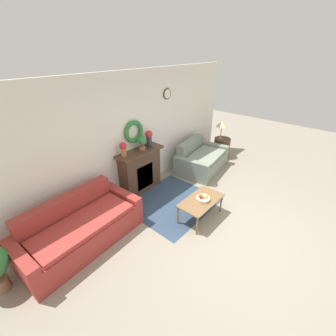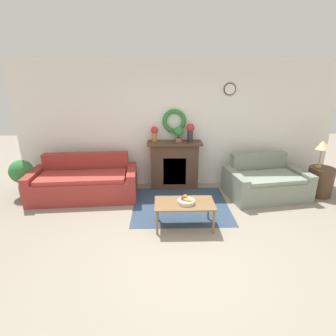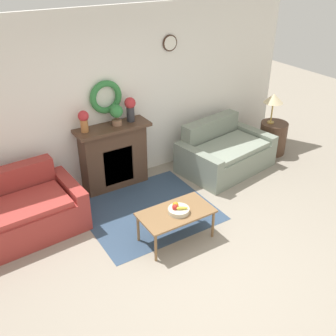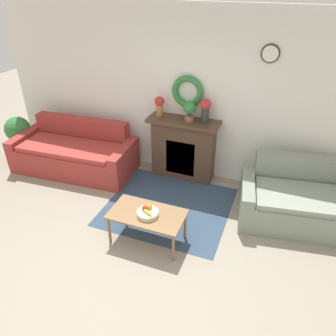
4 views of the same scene
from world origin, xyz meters
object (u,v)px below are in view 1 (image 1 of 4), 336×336
Objects in this scene: fireplace at (140,170)px; vase_on_mantel_right at (149,137)px; table_lamp at (222,124)px; potted_plant_on_mantel at (142,142)px; side_table_by_loveseat at (222,147)px; couch_left at (81,228)px; loveseat_right at (201,159)px; fruit_bowl at (203,198)px; coffee_table at (201,202)px; vase_on_mantel_left at (123,148)px.

vase_on_mantel_right is at bearing 0.98° from fireplace.
vase_on_mantel_right is at bearing 169.95° from table_lamp.
potted_plant_on_mantel reaches higher than fireplace.
vase_on_mantel_right is (-2.65, 0.51, 0.96)m from side_table_by_loveseat.
couch_left is 1.27× the size of loveseat_right.
fireplace is 1.69m from fruit_bowl.
coffee_table is 2.51× the size of vase_on_mantel_right.
vase_on_mantel_left is 1.01× the size of potted_plant_on_mantel.
potted_plant_on_mantel is (0.51, -0.02, -0.00)m from vase_on_mantel_left.
vase_on_mantel_left reaches higher than fruit_bowl.
loveseat_right is 2.50m from vase_on_mantel_left.
loveseat_right is 5.21× the size of vase_on_mantel_left.
coffee_table is at bearing 131.44° from fruit_bowl.
couch_left is at bearing 147.88° from coffee_table.
loveseat_right is at bearing -178.32° from table_lamp.
coffee_table is 3.47× the size of fruit_bowl.
potted_plant_on_mantel is at bearing -9.29° from fireplace.
loveseat_right is 2.12m from coffee_table.
loveseat_right reaches higher than side_table_by_loveseat.
table_lamp is at bearing -8.83° from fireplace.
couch_left is 2.42m from vase_on_mantel_right.
table_lamp is 2.87m from potted_plant_on_mantel.
loveseat_right is 1.86m from vase_on_mantel_right.
fireplace is 0.70m from potted_plant_on_mantel.
fireplace reaches higher than loveseat_right.
vase_on_mantel_right reaches higher than fruit_bowl.
vase_on_mantel_left is at bearing 107.14° from fruit_bowl.
potted_plant_on_mantel is (-2.83, 0.44, 0.18)m from table_lamp.
vase_on_mantel_right is (0.33, 0.01, 0.73)m from fireplace.
loveseat_right is at bearing -12.23° from vase_on_mantel_left.
potted_plant_on_mantel reaches higher than table_lamp.
vase_on_mantel_left is at bearing 14.48° from couch_left.
fruit_bowl is at bearing -72.86° from vase_on_mantel_left.
potted_plant_on_mantel is (0.09, -0.01, 0.70)m from fireplace.
side_table_by_loveseat is at bearing 22.31° from fruit_bowl.
side_table_by_loveseat is at bearing -10.86° from vase_on_mantel_right.
couch_left is at bearing -166.07° from fireplace.
couch_left is 3.90× the size of table_lamp.
fireplace is at bearing -0.77° from vase_on_mantel_left.
table_lamp reaches higher than fruit_bowl.
table_lamp is 1.44× the size of vase_on_mantel_right.
loveseat_right is 5.26× the size of potted_plant_on_mantel.
loveseat_right reaches higher than coffee_table.
side_table_by_loveseat reaches higher than coffee_table.
fruit_bowl is 3.13m from table_lamp.
fruit_bowl is (0.10, -1.69, -0.05)m from fireplace.
couch_left is 3.61× the size of side_table_by_loveseat.
coffee_table is at bearing -156.91° from table_lamp.
loveseat_right is 2.83× the size of side_table_by_loveseat.
fireplace is 1.67m from coffee_table.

